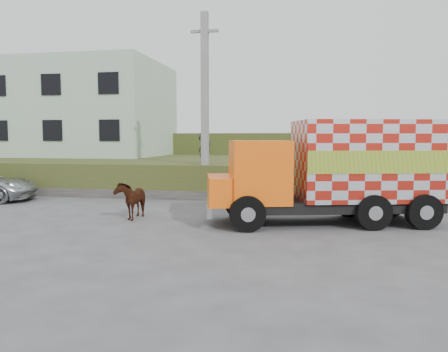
% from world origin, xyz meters
% --- Properties ---
extents(ground, '(120.00, 120.00, 0.00)m').
position_xyz_m(ground, '(0.00, 0.00, 0.00)').
color(ground, '#474749').
rests_on(ground, ground).
extents(embankment, '(40.00, 12.00, 1.50)m').
position_xyz_m(embankment, '(0.00, 10.00, 0.75)').
color(embankment, '#314C19').
rests_on(embankment, ground).
extents(embankment_far, '(40.00, 12.00, 3.00)m').
position_xyz_m(embankment_far, '(0.00, 22.00, 1.50)').
color(embankment_far, '#314C19').
rests_on(embankment_far, ground).
extents(retaining_strip, '(16.00, 0.50, 0.40)m').
position_xyz_m(retaining_strip, '(-2.00, 4.20, 0.20)').
color(retaining_strip, '#595651').
rests_on(retaining_strip, ground).
extents(building, '(10.00, 8.00, 6.00)m').
position_xyz_m(building, '(-11.00, 13.00, 4.50)').
color(building, '#A8C1A5').
rests_on(building, embankment).
extents(utility_pole, '(1.20, 0.30, 8.00)m').
position_xyz_m(utility_pole, '(-1.00, 4.60, 4.08)').
color(utility_pole, gray).
rests_on(utility_pole, ground).
extents(cargo_truck, '(7.52, 3.96, 3.21)m').
position_xyz_m(cargo_truck, '(4.25, 0.03, 1.65)').
color(cargo_truck, black).
rests_on(cargo_truck, ground).
extents(cow, '(0.71, 1.51, 1.27)m').
position_xyz_m(cow, '(-2.36, -0.35, 0.63)').
color(cow, black).
rests_on(cow, ground).
extents(pedestrian, '(0.73, 0.58, 1.76)m').
position_xyz_m(pedestrian, '(-1.27, 5.64, 2.38)').
color(pedestrian, '#2C2A27').
rests_on(pedestrian, embankment).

